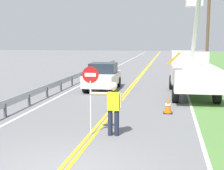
# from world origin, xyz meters

# --- Properties ---
(centerline_yellow_left) EXTENTS (0.11, 110.00, 0.01)m
(centerline_yellow_left) POSITION_xyz_m (-0.09, 20.00, 0.01)
(centerline_yellow_left) COLOR yellow
(centerline_yellow_left) RESTS_ON ground
(centerline_yellow_right) EXTENTS (0.11, 110.00, 0.01)m
(centerline_yellow_right) POSITION_xyz_m (0.09, 20.00, 0.01)
(centerline_yellow_right) COLOR yellow
(centerline_yellow_right) RESTS_ON ground
(edge_line_right) EXTENTS (0.12, 110.00, 0.01)m
(edge_line_right) POSITION_xyz_m (3.60, 20.00, 0.01)
(edge_line_right) COLOR silver
(edge_line_right) RESTS_ON ground
(edge_line_left) EXTENTS (0.12, 110.00, 0.01)m
(edge_line_left) POSITION_xyz_m (-3.60, 20.00, 0.01)
(edge_line_left) COLOR silver
(edge_line_left) RESTS_ON ground
(flagger_worker) EXTENTS (1.09, 0.25, 1.83)m
(flagger_worker) POSITION_xyz_m (0.71, 3.11, 1.05)
(flagger_worker) COLOR #1E2338
(flagger_worker) RESTS_ON ground
(stop_sign_paddle) EXTENTS (0.56, 0.04, 2.33)m
(stop_sign_paddle) POSITION_xyz_m (-0.05, 3.10, 1.71)
(stop_sign_paddle) COLOR silver
(stop_sign_paddle) RESTS_ON ground
(utility_bucket_truck) EXTENTS (2.67, 6.88, 5.85)m
(utility_bucket_truck) POSITION_xyz_m (3.79, 11.75, 1.43)
(utility_bucket_truck) COLOR white
(utility_bucket_truck) RESTS_ON ground
(oncoming_sedan_nearest) EXTENTS (1.97, 4.14, 1.70)m
(oncoming_sedan_nearest) POSITION_xyz_m (-1.69, 12.61, 0.83)
(oncoming_sedan_nearest) COLOR silver
(oncoming_sedan_nearest) RESTS_ON ground
(utility_pole_mid) EXTENTS (1.80, 0.28, 8.26)m
(utility_pole_mid) POSITION_xyz_m (5.96, 24.09, 4.31)
(utility_pole_mid) COLOR brown
(utility_pole_mid) RESTS_ON ground
(traffic_cone_lead) EXTENTS (0.40, 0.40, 0.70)m
(traffic_cone_lead) POSITION_xyz_m (2.50, 6.69, 0.34)
(traffic_cone_lead) COLOR orange
(traffic_cone_lead) RESTS_ON ground
(guardrail_left_shoulder) EXTENTS (0.10, 32.00, 0.71)m
(guardrail_left_shoulder) POSITION_xyz_m (-4.20, 15.11, 0.52)
(guardrail_left_shoulder) COLOR #9EA0A3
(guardrail_left_shoulder) RESTS_ON ground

